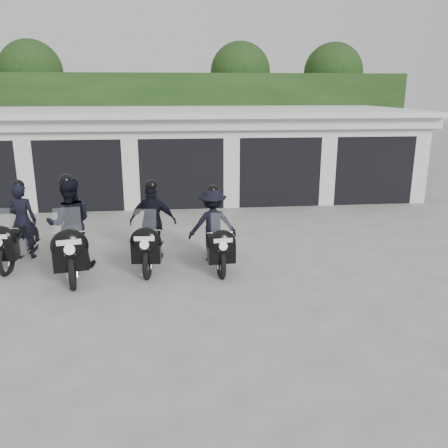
{
  "coord_description": "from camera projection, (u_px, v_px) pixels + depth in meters",
  "views": [
    {
      "loc": [
        -0.24,
        -9.13,
        3.65
      ],
      "look_at": [
        0.72,
        -0.09,
        1.05
      ],
      "focal_mm": 38.0,
      "sensor_mm": 36.0,
      "label": 1
    }
  ],
  "objects": [
    {
      "name": "background_vegetation",
      "position": [
        186.0,
        109.0,
        21.38
      ],
      "size": [
        20.0,
        3.9,
        5.8
      ],
      "color": "#183312",
      "rests_on": "ground"
    },
    {
      "name": "ground",
      "position": [
        189.0,
        273.0,
        9.75
      ],
      "size": [
        80.0,
        80.0,
        0.0
      ],
      "primitive_type": "plane",
      "color": "#9A9A95",
      "rests_on": "ground"
    },
    {
      "name": "garage_block",
      "position": [
        180.0,
        153.0,
        17.06
      ],
      "size": [
        16.4,
        6.8,
        2.96
      ],
      "color": "white",
      "rests_on": "ground"
    },
    {
      "name": "police_bike_b",
      "position": [
        70.0,
        230.0,
        9.65
      ],
      "size": [
        1.12,
        2.35,
        2.06
      ],
      "rotation": [
        0.0,
        0.0,
        0.18
      ],
      "color": "black",
      "rests_on": "ground"
    },
    {
      "name": "police_bike_d",
      "position": [
        214.0,
        230.0,
        10.1
      ],
      "size": [
        1.1,
        2.02,
        1.76
      ],
      "rotation": [
        0.0,
        0.0,
        0.09
      ],
      "color": "black",
      "rests_on": "ground"
    },
    {
      "name": "police_bike_a",
      "position": [
        18.0,
        230.0,
        10.18
      ],
      "size": [
        0.74,
        2.1,
        1.83
      ],
      "rotation": [
        0.0,
        0.0,
        -0.09
      ],
      "color": "black",
      "rests_on": "ground"
    },
    {
      "name": "police_bike_c",
      "position": [
        152.0,
        228.0,
        10.12
      ],
      "size": [
        1.06,
        2.14,
        1.86
      ],
      "rotation": [
        0.0,
        0.0,
        -0.1
      ],
      "color": "black",
      "rests_on": "ground"
    }
  ]
}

